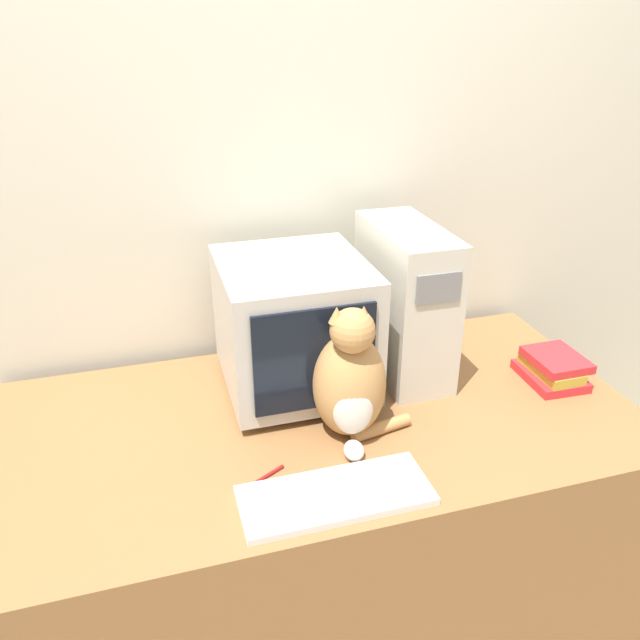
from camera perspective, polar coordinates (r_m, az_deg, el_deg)
wall_back at (r=1.98m, az=-4.24°, el=12.31°), size 7.00×0.05×2.50m
desk at (r=1.98m, az=-0.01°, el=-17.36°), size 1.77×0.88×0.72m
crt_monitor at (r=1.79m, az=-2.39°, el=-0.49°), size 0.41×0.44×0.39m
computer_tower at (r=1.89m, az=7.73°, el=1.74°), size 0.18×0.41×0.46m
keyboard at (r=1.49m, az=1.42°, el=-15.70°), size 0.44×0.18×0.02m
cat at (r=1.60m, az=2.79°, el=-5.64°), size 0.28×0.26×0.38m
book_stack at (r=2.02m, az=20.47°, el=-4.17°), size 0.16×0.21×0.09m
pen at (r=1.55m, az=-5.36°, el=-14.28°), size 0.12×0.07×0.01m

